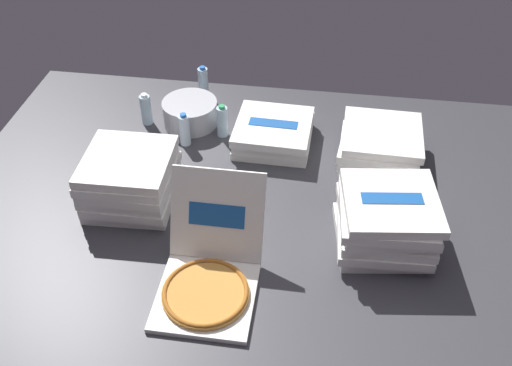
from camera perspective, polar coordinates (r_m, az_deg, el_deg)
The scene contains 11 objects.
ground_plane at distance 2.82m, azimuth 0.79°, elevation -3.72°, with size 3.20×2.40×0.02m, color #38383D.
open_pizza_box at distance 2.50m, azimuth -4.62°, elevation -8.65°, with size 0.41×0.59×0.40m.
pizza_stack_right_far at distance 3.18m, azimuth 12.08°, elevation 3.57°, with size 0.46×0.46×0.18m.
pizza_stack_left_mid at distance 3.25m, azimuth 1.74°, elevation 4.94°, with size 0.43×0.43×0.14m.
pizza_stack_center_near at distance 2.89m, azimuth -12.22°, elevation 0.33°, with size 0.43×0.44×0.27m.
pizza_stack_left_far at distance 2.68m, azimuth 12.58°, elevation -3.60°, with size 0.47×0.47×0.27m.
ice_bucket at distance 3.42m, azimuth -6.46°, elevation 6.85°, with size 0.32×0.32×0.14m, color #B7BABF.
water_bottle_0 at distance 3.30m, azimuth -3.31°, elevation 6.05°, with size 0.06×0.06×0.20m.
water_bottle_1 at distance 3.25m, azimuth -7.01°, elevation 5.20°, with size 0.06×0.06×0.20m.
water_bottle_2 at distance 3.67m, azimuth -5.18°, elevation 9.84°, with size 0.06×0.06×0.20m.
water_bottle_3 at distance 3.45m, azimuth -10.71°, elevation 7.08°, with size 0.06×0.06×0.20m.
Camera 1 is at (0.25, -2.00, 1.97)m, focal length 40.90 mm.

